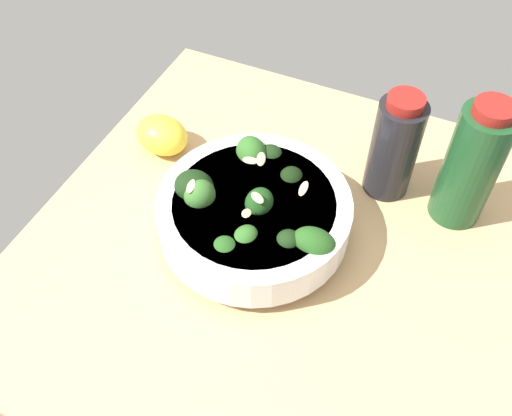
% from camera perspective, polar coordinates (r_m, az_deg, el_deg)
% --- Properties ---
extents(ground_plane, '(0.57, 0.57, 0.04)m').
position_cam_1_polar(ground_plane, '(0.66, 2.85, -4.66)').
color(ground_plane, tan).
extents(bowl_of_broccoli, '(0.21, 0.21, 0.08)m').
position_cam_1_polar(bowl_of_broccoli, '(0.63, -0.15, -0.09)').
color(bowl_of_broccoli, white).
rests_on(bowl_of_broccoli, ground_plane).
extents(lemon_wedge, '(0.08, 0.07, 0.05)m').
position_cam_1_polar(lemon_wedge, '(0.74, -9.34, 7.17)').
color(lemon_wedge, yellow).
rests_on(lemon_wedge, ground_plane).
extents(bottle_tall, '(0.06, 0.06, 0.16)m').
position_cam_1_polar(bottle_tall, '(0.66, 20.65, 4.02)').
color(bottle_tall, '#194723').
rests_on(bottle_tall, ground_plane).
extents(bottle_short, '(0.05, 0.05, 0.14)m').
position_cam_1_polar(bottle_short, '(0.68, 13.60, 5.95)').
color(bottle_short, black).
rests_on(bottle_short, ground_plane).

